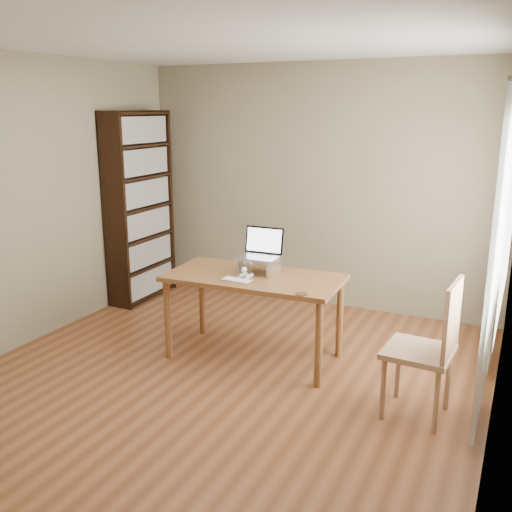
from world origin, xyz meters
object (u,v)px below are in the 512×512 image
Objects in this scene: chair at (431,344)px; bookshelf at (140,207)px; laptop at (261,250)px; keyboard at (237,280)px; cat at (258,264)px; desk at (254,286)px.

bookshelf is at bearing 163.17° from chair.
laptop reaches higher than keyboard.
keyboard is at bearing -88.56° from cat.
laptop is 1.67m from chair.
bookshelf is at bearing 154.44° from laptop.
bookshelf is at bearing 163.66° from cat.
chair is (3.42, -1.32, -0.50)m from bookshelf.
bookshelf reaches higher than chair.
chair is at bearing -21.10° from bookshelf.
keyboard is 0.26× the size of chair.
keyboard is (-0.05, -0.36, -0.18)m from laptop.
bookshelf is 3.70m from chair.
desk is at bearing 170.66° from chair.
desk is 1.58m from chair.
desk is 1.48× the size of chair.
laptop is 0.13m from cat.
cat is at bearing 88.78° from keyboard.
chair is at bearing -9.57° from cat.
cat is (-0.01, -0.03, -0.12)m from laptop.
bookshelf reaches higher than desk.
cat is (1.87, -0.84, -0.23)m from bookshelf.
desk is 0.25m from keyboard.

